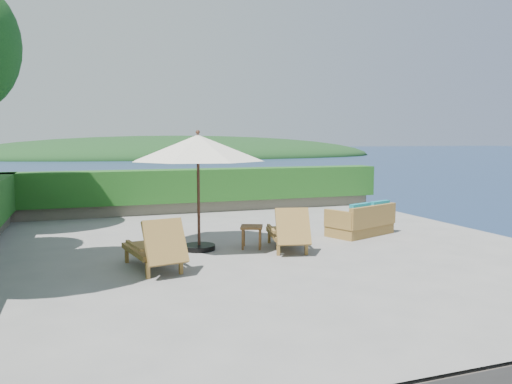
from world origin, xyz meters
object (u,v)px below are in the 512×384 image
object	(u,v)px
lounge_left	(155,248)
side_table	(252,230)
lounge_right	(288,231)
wicker_loveseat	(362,222)
patio_umbrella	(198,149)

from	to	relation	value
lounge_left	side_table	world-z (taller)	lounge_left
lounge_right	wicker_loveseat	bearing A→B (deg)	34.10
side_table	patio_umbrella	bearing A→B (deg)	168.47
patio_umbrella	lounge_right	xyz separation A→B (m)	(1.73, -0.64, -1.70)
patio_umbrella	lounge_left	xyz separation A→B (m)	(-1.09, -1.33, -1.69)
patio_umbrella	wicker_loveseat	bearing A→B (deg)	3.90
patio_umbrella	lounge_right	bearing A→B (deg)	-20.38
lounge_left	wicker_loveseat	xyz separation A→B (m)	(5.13, 1.60, -0.09)
lounge_right	side_table	size ratio (longest dim) A/B	2.95
lounge_left	lounge_right	distance (m)	2.90
lounge_right	side_table	bearing A→B (deg)	159.42
patio_umbrella	wicker_loveseat	size ratio (longest dim) A/B	1.78
side_table	wicker_loveseat	distance (m)	3.00
patio_umbrella	lounge_right	distance (m)	2.51
lounge_left	lounge_right	size ratio (longest dim) A/B	1.02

